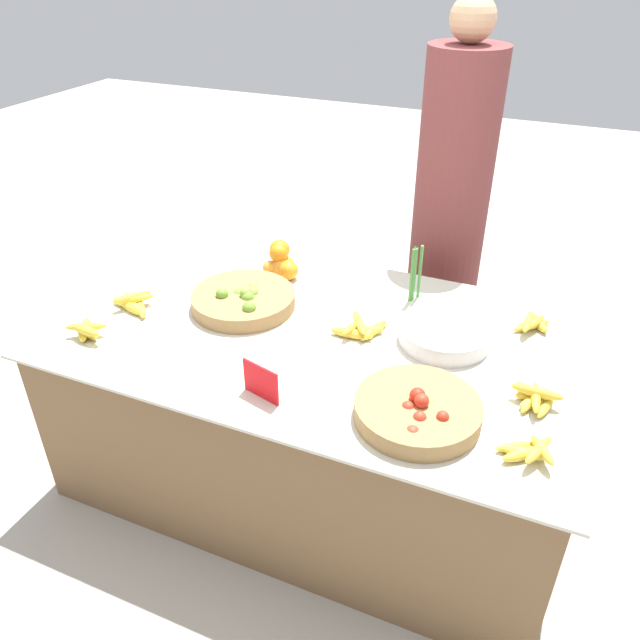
{
  "coord_description": "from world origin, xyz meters",
  "views": [
    {
      "loc": [
        0.73,
        -1.7,
        1.89
      ],
      "look_at": [
        0.0,
        0.0,
        0.73
      ],
      "focal_mm": 35.0,
      "sensor_mm": 36.0,
      "label": 1
    }
  ],
  "objects_px": {
    "lime_bowl": "(243,299)",
    "tomato_basket": "(417,410)",
    "vendor_person": "(449,222)",
    "price_sign": "(261,382)",
    "metal_bowl": "(445,334)"
  },
  "relations": [
    {
      "from": "lime_bowl",
      "to": "tomato_basket",
      "type": "distance_m",
      "value": 0.86
    },
    {
      "from": "vendor_person",
      "to": "price_sign",
      "type": "bearing_deg",
      "value": -101.51
    },
    {
      "from": "vendor_person",
      "to": "lime_bowl",
      "type": "bearing_deg",
      "value": -124.53
    },
    {
      "from": "tomato_basket",
      "to": "metal_bowl",
      "type": "height_order",
      "value": "tomato_basket"
    },
    {
      "from": "tomato_basket",
      "to": "price_sign",
      "type": "relative_size",
      "value": 2.79
    },
    {
      "from": "metal_bowl",
      "to": "tomato_basket",
      "type": "bearing_deg",
      "value": -86.94
    },
    {
      "from": "tomato_basket",
      "to": "vendor_person",
      "type": "xyz_separation_m",
      "value": [
        -0.2,
        1.2,
        0.08
      ]
    },
    {
      "from": "tomato_basket",
      "to": "metal_bowl",
      "type": "distance_m",
      "value": 0.43
    },
    {
      "from": "metal_bowl",
      "to": "vendor_person",
      "type": "relative_size",
      "value": 0.19
    },
    {
      "from": "lime_bowl",
      "to": "price_sign",
      "type": "distance_m",
      "value": 0.55
    },
    {
      "from": "lime_bowl",
      "to": "metal_bowl",
      "type": "xyz_separation_m",
      "value": [
        0.75,
        0.07,
        0.0
      ]
    },
    {
      "from": "lime_bowl",
      "to": "tomato_basket",
      "type": "height_order",
      "value": "tomato_basket"
    },
    {
      "from": "lime_bowl",
      "to": "tomato_basket",
      "type": "xyz_separation_m",
      "value": [
        0.78,
        -0.36,
        -0.0
      ]
    },
    {
      "from": "metal_bowl",
      "to": "price_sign",
      "type": "bearing_deg",
      "value": -130.32
    },
    {
      "from": "metal_bowl",
      "to": "vendor_person",
      "type": "bearing_deg",
      "value": 102.89
    }
  ]
}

